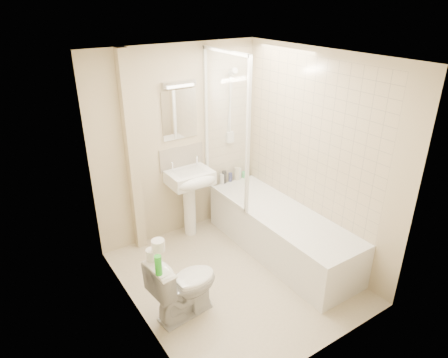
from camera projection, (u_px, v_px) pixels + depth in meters
floor at (235, 277)px, 4.48m from camera, size 2.50×2.50×0.00m
wall_back at (178, 145)px, 4.92m from camera, size 2.20×0.02×2.40m
wall_left at (131, 211)px, 3.43m from camera, size 0.02×2.50×2.40m
wall_right at (315, 158)px, 4.52m from camera, size 0.02×2.50×2.40m
ceiling at (238, 56)px, 3.47m from camera, size 2.20×2.50×0.02m
tile_back at (229, 118)px, 5.19m from camera, size 0.70×0.01×1.75m
tile_right at (310, 137)px, 4.50m from camera, size 0.01×2.10×1.75m
pipe_boxing at (132, 157)px, 4.57m from camera, size 0.12×0.12×2.40m
splashback at (182, 157)px, 5.00m from camera, size 0.60×0.02×0.30m
mirror at (180, 115)px, 4.77m from camera, size 0.46×0.01×0.60m
strip_light at (179, 84)px, 4.60m from camera, size 0.42×0.07×0.07m
bathtub at (281, 231)px, 4.82m from camera, size 0.70×2.10×0.55m
shower_screen at (225, 129)px, 4.67m from camera, size 0.04×0.92×1.80m
shower_fixture at (231, 110)px, 5.11m from camera, size 0.10×0.16×0.99m
pedestal_sink at (191, 185)px, 4.96m from camera, size 0.54×0.49×1.04m
bottle_white_a at (222, 179)px, 5.39m from camera, size 0.06×0.06×0.14m
bottle_black_b at (224, 177)px, 5.40m from camera, size 0.06×0.06×0.17m
bottle_blue at (230, 177)px, 5.46m from camera, size 0.05×0.05×0.12m
bottle_cream at (237, 174)px, 5.51m from camera, size 0.07×0.07×0.18m
bottle_white_b at (239, 173)px, 5.53m from camera, size 0.06×0.06×0.16m
bottle_green at (244, 175)px, 5.59m from camera, size 0.07×0.07×0.08m
toilet at (184, 285)px, 3.84m from camera, size 0.54×0.77×0.69m
toilet_roll_lower at (152, 255)px, 3.62m from camera, size 0.11×0.11×0.11m
toilet_roll_upper at (158, 245)px, 3.56m from camera, size 0.12×0.12×0.11m
green_bottle at (158, 265)px, 3.41m from camera, size 0.06×0.06×0.19m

